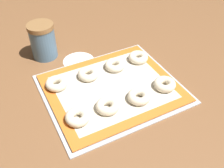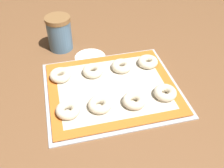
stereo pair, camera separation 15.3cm
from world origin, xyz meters
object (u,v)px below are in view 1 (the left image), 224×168
bagel_front_mid_right (139,97)px  bagel_front_far_right (165,84)px  bagel_back_far_right (138,57)px  flour_canister (43,41)px  bagel_back_mid_right (115,65)px  baking_tray (112,89)px  bagel_back_far_left (57,83)px  bagel_front_mid_left (108,106)px  bagel_back_mid_left (88,74)px  bagel_front_far_left (78,117)px

bagel_front_mid_right → bagel_front_far_right: size_ratio=1.00×
bagel_back_far_right → flour_canister: size_ratio=0.54×
bagel_front_far_right → bagel_back_mid_right: bearing=120.1°
baking_tray → bagel_front_far_right: (0.15, -0.08, 0.02)m
bagel_back_far_left → bagel_front_mid_left: bearing=-58.7°
flour_canister → bagel_front_mid_right: bearing=-64.0°
baking_tray → bagel_back_mid_left: bearing=119.6°
bagel_front_far_left → flour_canister: flour_canister is taller
bagel_back_far_right → baking_tray: bearing=-150.5°
bagel_back_far_right → bagel_front_far_left: bearing=-151.2°
bagel_front_far_right → bagel_back_far_left: size_ratio=1.00×
bagel_front_mid_left → flour_canister: flour_canister is taller
bagel_front_mid_right → bagel_back_far_left: 0.27m
bagel_front_mid_left → bagel_back_far_right: size_ratio=1.00×
bagel_back_far_left → bagel_back_mid_left: same height
bagel_front_far_right → flour_canister: flour_canister is taller
bagel_back_mid_left → flour_canister: 0.23m
bagel_front_far_left → flour_canister: (0.01, 0.37, 0.04)m
bagel_front_far_right → bagel_back_far_right: same height
bagel_front_far_right → bagel_back_mid_left: same height
bagel_front_far_right → bagel_back_mid_left: size_ratio=1.00×
bagel_front_far_left → bagel_back_mid_left: bearing=57.5°
bagel_front_far_left → flour_canister: bearing=87.8°
bagel_front_far_left → bagel_front_mid_left: size_ratio=1.00×
baking_tray → bagel_back_mid_right: (0.06, 0.09, 0.02)m
baking_tray → bagel_front_mid_left: bearing=-125.0°
bagel_front_mid_left → bagel_front_mid_right: same height
baking_tray → bagel_back_mid_right: bagel_back_mid_right is taller
baking_tray → bagel_front_far_left: bearing=-152.0°
bagel_front_mid_right → bagel_back_mid_left: 0.20m
bagel_front_mid_left → bagel_back_far_right: 0.27m
bagel_front_mid_left → bagel_back_mid_left: 0.17m
bagel_front_mid_right → bagel_front_far_right: (0.11, 0.01, 0.00)m
bagel_back_mid_right → bagel_back_far_right: same height
bagel_front_mid_right → bagel_back_far_right: size_ratio=1.00×
flour_canister → bagel_front_far_right: bearing=-51.8°
bagel_back_mid_right → flour_canister: 0.29m
baking_tray → bagel_front_mid_right: 0.10m
bagel_front_mid_right → bagel_back_mid_right: 0.18m
bagel_back_far_left → bagel_back_mid_left: bearing=-1.2°
baking_tray → bagel_front_far_left: 0.17m
baking_tray → bagel_back_far_left: bearing=151.7°
bagel_back_mid_right → bagel_front_mid_left: bearing=-124.1°
flour_canister → bagel_back_mid_right: bearing=-46.3°
bagel_front_far_left → bagel_back_mid_right: same height
bagel_front_far_left → bagel_front_mid_right: bearing=-2.7°
bagel_back_mid_right → bagel_back_far_right: size_ratio=1.00×
bagel_front_mid_right → bagel_back_mid_right: same height
bagel_back_mid_left → bagel_back_far_left: bearing=178.8°
baking_tray → bagel_back_far_right: size_ratio=6.01×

